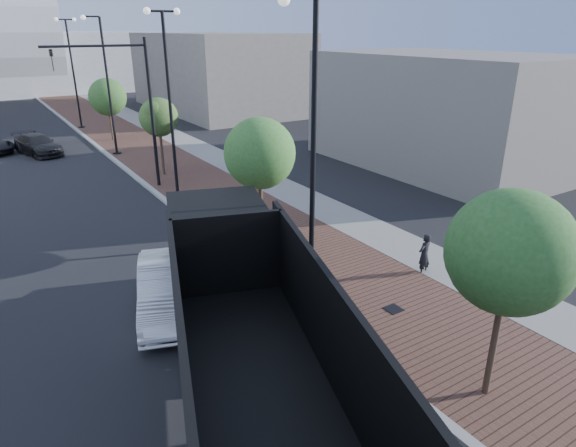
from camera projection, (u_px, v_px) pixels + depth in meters
sidewalk at (133, 136)px, 41.21m from camera, size 7.00×140.00×0.12m
concrete_strip at (165, 132)px, 42.56m from camera, size 2.40×140.00×0.13m
curb at (90, 140)px, 39.46m from camera, size 0.30×140.00×0.14m
dump_truck at (236, 310)px, 12.60m from camera, size 7.05×14.28×3.97m
white_sedan at (167, 288)px, 15.45m from camera, size 3.16×5.13×1.59m
dark_car_far at (38, 145)px, 35.11m from camera, size 3.20×5.13×1.39m
pedestrian at (424, 255)px, 17.74m from camera, size 0.63×0.47×1.58m
streetlight_1 at (310, 174)px, 14.61m from camera, size 1.44×0.56×9.21m
streetlight_2 at (170, 107)px, 23.90m from camera, size 1.72×0.56×9.28m
streetlight_3 at (107, 93)px, 33.43m from camera, size 1.44×0.56×9.21m
streetlight_4 at (73, 73)px, 42.72m from camera, size 1.72×0.56×9.28m
traffic_mast at (133, 99)px, 25.74m from camera, size 5.09×0.20×8.00m
tree_0 at (511, 252)px, 10.69m from camera, size 2.79×2.79×5.27m
tree_1 at (260, 153)px, 19.33m from camera, size 2.83×2.83×5.24m
tree_2 at (159, 117)px, 28.83m from camera, size 2.32×2.26×4.70m
tree_3 at (108, 97)px, 38.27m from camera, size 2.85×2.85×4.89m
convention_center at (1, 47)px, 71.55m from camera, size 50.00×30.00×50.00m
commercial_block_ne at (217, 72)px, 53.86m from camera, size 12.00×22.00×8.00m
commercial_block_e at (444, 111)px, 31.53m from camera, size 10.00×16.00×7.00m
utility_cover_1 at (393, 309)px, 15.55m from camera, size 0.50×0.50×0.02m
utility_cover_2 at (235, 209)px, 24.17m from camera, size 0.50×0.50×0.02m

